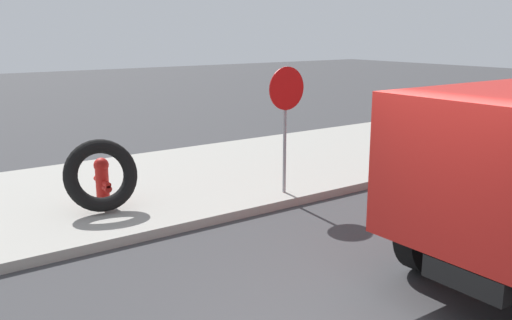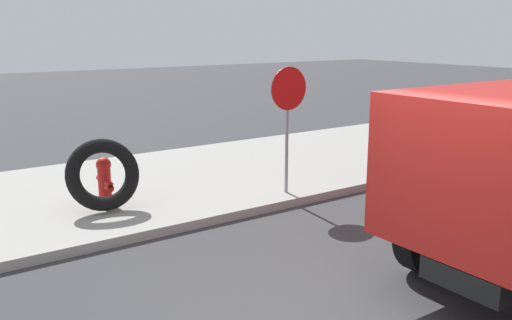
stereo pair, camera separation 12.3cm
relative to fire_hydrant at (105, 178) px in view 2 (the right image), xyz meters
The scene contains 4 objects.
sidewalk_curb 1.06m from the fire_hydrant, 54.39° to the left, with size 36.00×5.00×0.15m, color #99968E.
fire_hydrant is the anchor object (origin of this frame).
loose_tire 0.49m from the fire_hydrant, 111.74° to the right, with size 1.19×1.19×0.23m, color black.
stop_sign 3.42m from the fire_hydrant, 24.78° to the right, with size 0.76×0.08×2.28m.
Camera 2 is at (-3.64, -3.28, 3.04)m, focal length 38.90 mm.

